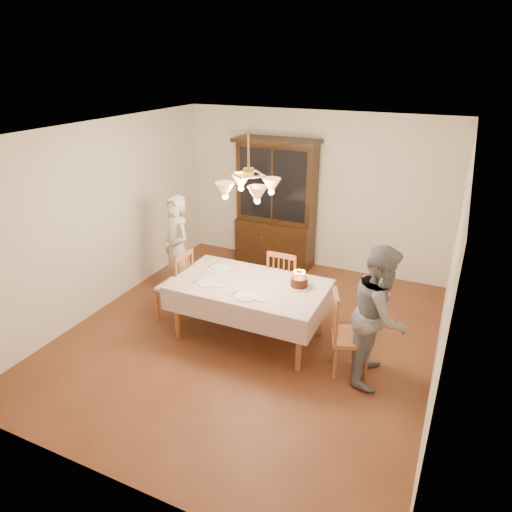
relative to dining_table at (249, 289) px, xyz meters
The scene contains 14 objects.
ground 0.68m from the dining_table, ahead, with size 5.00×5.00×0.00m, color #592C19.
room_shell 0.90m from the dining_table, ahead, with size 5.00×5.00×5.00m.
dining_table is the anchor object (origin of this frame).
china_hutch 2.35m from the dining_table, 104.26° to the left, with size 1.38×0.54×2.16m.
chair_far_side 0.76m from the dining_table, 72.32° to the left, with size 0.44×0.42×1.00m.
chair_left_end 1.14m from the dining_table, behind, with size 0.43×0.45×1.00m.
chair_right_end 1.36m from the dining_table, ahead, with size 0.55×0.56×1.00m.
elderly_woman 1.50m from the dining_table, 159.88° to the left, with size 0.58×0.38×1.58m, color beige.
adult_in_grey 1.64m from the dining_table, ahead, with size 0.77×0.60×1.58m, color slate.
birthday_cake 0.63m from the dining_table, 16.03° to the left, with size 0.30×0.30×0.21m.
place_setting_near_left 0.52m from the dining_table, 153.75° to the right, with size 0.39×0.24×0.02m.
place_setting_near_right 0.37m from the dining_table, 67.23° to the right, with size 0.41×0.27×0.02m.
place_setting_far_left 0.58m from the dining_table, 155.22° to the left, with size 0.38×0.24×0.02m.
chandelier 1.29m from the dining_table, 155.46° to the right, with size 0.62×0.62×0.73m.
Camera 1 is at (2.19, -4.56, 3.33)m, focal length 32.00 mm.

